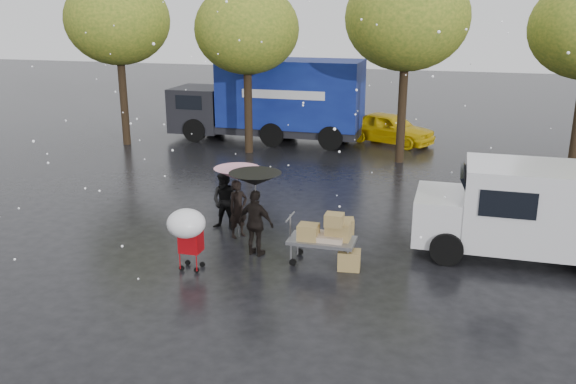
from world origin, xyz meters
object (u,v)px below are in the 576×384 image
(blue_truck, at_px, (272,100))
(yellow_taxi, at_px, (390,128))
(shopping_cart, at_px, (187,227))
(person_black, at_px, (256,223))
(white_van, at_px, (532,210))
(person_pink, at_px, (238,209))
(vendor_cart, at_px, (326,234))

(blue_truck, height_order, yellow_taxi, blue_truck)
(shopping_cart, relative_size, yellow_taxi, 0.38)
(person_black, xyz_separation_m, white_van, (6.15, 1.60, 0.36))
(white_van, bearing_deg, person_black, -165.45)
(person_black, relative_size, shopping_cart, 1.09)
(person_pink, bearing_deg, yellow_taxi, 22.09)
(blue_truck, bearing_deg, person_black, -74.68)
(person_pink, distance_m, yellow_taxi, 12.40)
(blue_truck, bearing_deg, yellow_taxi, 9.12)
(shopping_cart, height_order, white_van, white_van)
(person_pink, distance_m, blue_truck, 11.70)
(yellow_taxi, bearing_deg, person_pink, -167.23)
(person_black, xyz_separation_m, blue_truck, (-3.39, 12.37, 0.96))
(yellow_taxi, bearing_deg, blue_truck, 123.10)
(yellow_taxi, bearing_deg, white_van, -134.56)
(person_pink, xyz_separation_m, shopping_cart, (-0.32, -2.32, 0.32))
(vendor_cart, distance_m, white_van, 4.79)
(vendor_cart, height_order, shopping_cart, shopping_cart)
(white_van, height_order, yellow_taxi, white_van)
(person_black, bearing_deg, vendor_cart, -168.18)
(person_black, relative_size, white_van, 0.32)
(person_pink, bearing_deg, person_black, -107.78)
(vendor_cart, bearing_deg, shopping_cart, -155.91)
(shopping_cart, xyz_separation_m, yellow_taxi, (2.73, 14.49, -0.40))
(blue_truck, bearing_deg, vendor_cart, -67.83)
(white_van, bearing_deg, person_pink, -175.16)
(white_van, xyz_separation_m, yellow_taxi, (-4.55, 11.58, -0.50))
(person_black, bearing_deg, yellow_taxi, -83.07)
(vendor_cart, bearing_deg, yellow_taxi, 90.33)
(shopping_cart, bearing_deg, blue_truck, 99.35)
(vendor_cart, height_order, blue_truck, blue_truck)
(person_pink, relative_size, person_black, 0.93)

